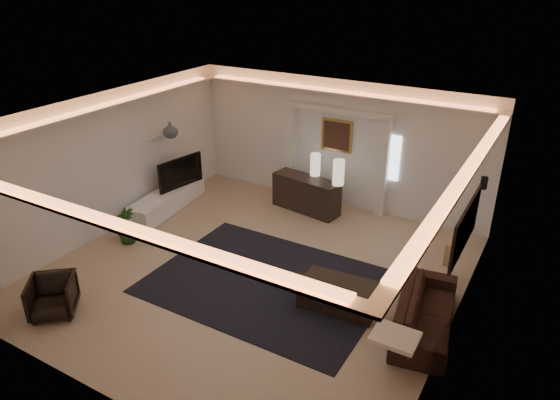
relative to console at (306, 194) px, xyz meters
The scene contains 33 objects.
floor 2.82m from the console, 82.34° to the right, with size 7.00×7.00×0.00m, color tan.
ceiling 3.75m from the console, 82.34° to the right, with size 7.00×7.00×0.00m, color white.
wall_back 1.33m from the console, 63.19° to the left, with size 7.00×7.00×0.00m, color white.
wall_front 6.36m from the console, 86.60° to the right, with size 7.00×7.00×0.00m, color white.
wall_left 4.30m from the console, 138.53° to the right, with size 7.00×7.00×0.00m, color white.
wall_right 4.87m from the console, 35.53° to the right, with size 7.00×7.00×0.00m, color white.
cove_soffit 3.56m from the console, 82.34° to the right, with size 7.00×7.00×0.04m, color silver.
daylight_slit 2.09m from the console, 22.57° to the left, with size 0.25×0.03×1.00m, color white.
area_rug 3.09m from the console, 75.41° to the right, with size 4.00×3.00×0.01m, color black.
pilaster_left 1.22m from the console, 140.75° to the left, with size 0.22×0.20×2.20m, color silver.
pilaster_right 1.79m from the console, 22.67° to the left, with size 0.22×0.20×2.20m, color silver.
alcove_header 1.99m from the console, 59.68° to the left, with size 2.52×0.20×0.12m, color silver.
painting_frame 1.48m from the console, 62.22° to the left, with size 0.74×0.04×0.74m, color tan.
painting_canvas 1.47m from the console, 61.36° to the left, with size 0.62×0.02×0.62m, color #4C2D1E.
art_panel_frame 4.75m from the console, 32.68° to the right, with size 0.04×1.64×0.74m, color black.
art_panel_gold 4.73m from the console, 32.85° to the right, with size 0.02×1.50×0.62m, color tan.
wall_sconce 4.00m from the console, ahead, with size 0.12×0.12×0.22m, color black.
wall_niche 3.58m from the console, 156.03° to the right, with size 0.10×0.55×0.04m, color silver.
console is the anchor object (origin of this frame).
lamp_left 0.74m from the console, 71.15° to the left, with size 0.23×0.23×0.51m, color white.
lamp_right 1.03m from the console, ahead, with size 0.25×0.25×0.56m, color beige.
media_ledge 3.19m from the console, 150.77° to the right, with size 0.58×2.32×0.43m, color white.
tv 3.03m from the console, 157.75° to the right, with size 0.16×1.22×0.70m, color black.
figurine 2.82m from the console, behind, with size 0.13×0.13×0.36m, color #382B1E.
ginger_jar 3.34m from the console, 153.74° to the right, with size 0.34×0.34×0.35m, color #445971.
plant 3.96m from the console, 127.77° to the right, with size 0.41×0.41×0.73m, color #1E4017.
sofa 4.49m from the console, 38.38° to the right, with size 0.80×2.05×0.60m, color #552A1B.
throw_blanket 5.17m from the console, 49.02° to the right, with size 0.61×0.50×0.07m, color #FFEDC9.
throw_pillow 3.72m from the console, 18.85° to the right, with size 0.13×0.42×0.42m, color tan.
coffee_table 3.66m from the console, 53.85° to the right, with size 1.25×0.68×0.46m, color black.
bowl 3.63m from the console, 64.95° to the right, with size 0.34×0.34×0.08m, color #433017.
magazine 3.88m from the console, 57.88° to the right, with size 0.27×0.20×0.03m, color silver.
armchair 5.70m from the console, 107.68° to the right, with size 0.68×0.70×0.64m, color black.
Camera 1 is at (4.44, -6.68, 5.14)m, focal length 32.86 mm.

